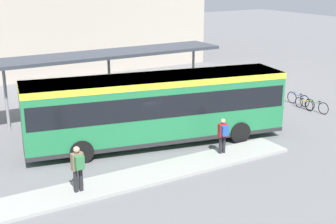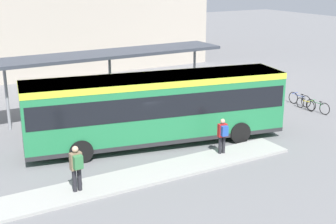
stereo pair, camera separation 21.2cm
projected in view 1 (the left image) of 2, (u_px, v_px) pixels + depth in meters
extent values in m
plane|color=slate|center=(157.00, 143.00, 22.89)|extent=(120.00, 120.00, 0.00)
cube|color=#9E9E99|center=(156.00, 173.00, 19.39)|extent=(13.09, 1.80, 0.12)
cube|color=#237A47|center=(157.00, 107.00, 22.36)|extent=(12.72, 4.93, 3.00)
cube|color=#C6DB33|center=(157.00, 80.00, 21.96)|extent=(12.75, 4.96, 0.30)
cube|color=black|center=(157.00, 100.00, 22.25)|extent=(12.48, 4.91, 1.05)
cube|color=black|center=(271.00, 89.00, 24.22)|extent=(0.54, 2.30, 1.15)
cube|color=#28282B|center=(157.00, 135.00, 22.76)|extent=(12.73, 4.95, 0.20)
cylinder|color=black|center=(218.00, 118.00, 25.06)|extent=(1.09, 0.48, 1.05)
cylinder|color=black|center=(240.00, 132.00, 22.87)|extent=(1.09, 0.48, 1.05)
cylinder|color=black|center=(73.00, 134.00, 22.61)|extent=(1.09, 0.48, 1.05)
cylinder|color=black|center=(82.00, 152.00, 20.42)|extent=(1.09, 0.48, 1.05)
cylinder|color=#232328|center=(220.00, 145.00, 21.22)|extent=(0.15, 0.15, 0.80)
cylinder|color=#232328|center=(224.00, 144.00, 21.29)|extent=(0.15, 0.15, 0.80)
cube|color=#B21E1E|center=(223.00, 130.00, 21.05)|extent=(0.43, 0.27, 0.60)
cube|color=#234CA3|center=(225.00, 131.00, 20.86)|extent=(0.32, 0.23, 0.46)
sphere|color=tan|center=(223.00, 121.00, 20.93)|extent=(0.22, 0.22, 0.22)
cylinder|color=#232328|center=(76.00, 181.00, 17.50)|extent=(0.17, 0.17, 0.88)
cylinder|color=#232328|center=(81.00, 180.00, 17.61)|extent=(0.17, 0.17, 0.88)
cube|color=#7A664C|center=(77.00, 161.00, 17.33)|extent=(0.45, 0.26, 0.66)
cube|color=#337542|center=(80.00, 163.00, 17.14)|extent=(0.34, 0.23, 0.50)
sphere|color=tan|center=(76.00, 149.00, 17.19)|extent=(0.24, 0.24, 0.24)
torus|color=black|center=(310.00, 105.00, 28.17)|extent=(0.12, 0.72, 0.72)
torus|color=black|center=(323.00, 108.00, 27.42)|extent=(0.12, 0.72, 0.72)
cylinder|color=#287F3D|center=(317.00, 103.00, 27.73)|extent=(0.11, 0.76, 0.04)
cylinder|color=#287F3D|center=(319.00, 104.00, 27.61)|extent=(0.04, 0.04, 0.35)
cube|color=black|center=(319.00, 101.00, 27.56)|extent=(0.09, 0.19, 0.04)
cylinder|color=#287F3D|center=(311.00, 100.00, 28.00)|extent=(0.48, 0.08, 0.03)
torus|color=black|center=(309.00, 106.00, 28.07)|extent=(0.07, 0.65, 0.65)
torus|color=black|center=(299.00, 102.00, 28.80)|extent=(0.07, 0.65, 0.65)
cylinder|color=gold|center=(304.00, 101.00, 28.37)|extent=(0.06, 0.68, 0.04)
cylinder|color=gold|center=(302.00, 101.00, 28.52)|extent=(0.04, 0.04, 0.32)
cube|color=black|center=(303.00, 98.00, 28.47)|extent=(0.08, 0.18, 0.04)
cylinder|color=gold|center=(309.00, 101.00, 28.06)|extent=(0.48, 0.05, 0.03)
torus|color=black|center=(292.00, 97.00, 29.70)|extent=(0.09, 0.75, 0.75)
torus|color=black|center=(305.00, 101.00, 28.88)|extent=(0.09, 0.75, 0.75)
cylinder|color=#2847AD|center=(298.00, 95.00, 29.22)|extent=(0.08, 0.80, 0.04)
cylinder|color=#2847AD|center=(301.00, 97.00, 29.09)|extent=(0.04, 0.04, 0.37)
cube|color=black|center=(301.00, 94.00, 29.04)|extent=(0.08, 0.18, 0.04)
cylinder|color=#2847AD|center=(294.00, 93.00, 29.52)|extent=(0.48, 0.06, 0.03)
cube|color=#383D47|center=(108.00, 54.00, 26.55)|extent=(13.70, 2.60, 0.18)
cylinder|color=gray|center=(6.00, 99.00, 24.23)|extent=(0.16, 0.16, 3.47)
cylinder|color=gray|center=(193.00, 74.00, 29.92)|extent=(0.16, 0.16, 3.47)
cylinder|color=gray|center=(110.00, 85.00, 27.08)|extent=(0.16, 0.16, 3.47)
cylinder|color=slate|center=(146.00, 113.00, 26.59)|extent=(0.81, 0.81, 0.64)
sphere|color=#235B28|center=(146.00, 102.00, 26.40)|extent=(0.93, 0.93, 0.93)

